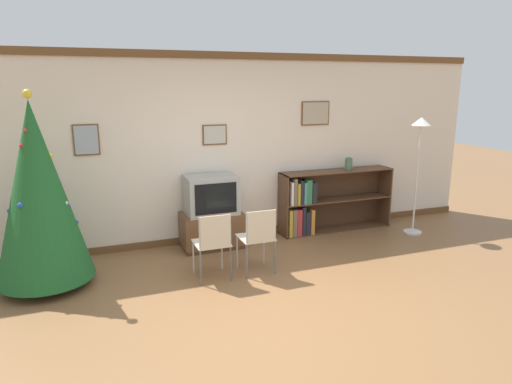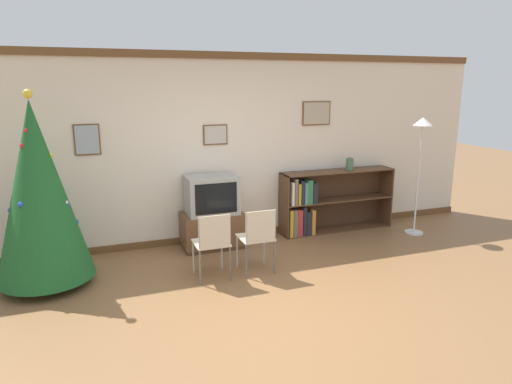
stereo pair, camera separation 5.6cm
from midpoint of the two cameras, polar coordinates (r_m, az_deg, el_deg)
name	(u,v)px [view 1 (the left image)]	position (r m, az deg, el deg)	size (l,w,h in m)	color
ground_plane	(278,310)	(4.86, 2.37, -14.47)	(24.00, 24.00, 0.00)	brown
wall_back	(213,149)	(6.59, -5.64, 5.33)	(8.80, 0.11, 2.70)	silver
christmas_tree	(38,193)	(5.57, -25.83, -0.06)	(1.06, 1.06, 2.22)	maroon
tv_console	(212,230)	(6.50, -5.78, -4.75)	(0.85, 0.51, 0.50)	#4C311E
television	(211,195)	(6.36, -5.89, -0.33)	(0.70, 0.50, 0.54)	#9E9E99
folding_chair_left	(213,242)	(5.36, -5.67, -6.25)	(0.40, 0.40, 0.82)	beige
folding_chair_right	(258,236)	(5.52, -0.01, -5.58)	(0.40, 0.40, 0.82)	beige
bookshelf	(317,203)	(7.13, 7.39, -1.40)	(1.84, 0.36, 0.96)	brown
vase	(349,164)	(7.23, 11.28, 3.48)	(0.12, 0.12, 0.19)	#47664C
standing_lamp	(420,145)	(7.26, 19.56, 5.52)	(0.28, 0.28, 1.79)	silver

